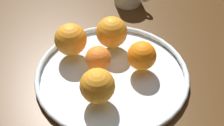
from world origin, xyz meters
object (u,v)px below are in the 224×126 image
(orange_back_left, at_px, (112,32))
(fruit_bowl, at_px, (112,75))
(orange_front_left, at_px, (142,56))
(orange_front_right, at_px, (97,86))
(orange_back_right, at_px, (70,40))
(orange_center, at_px, (98,59))

(orange_back_left, bearing_deg, fruit_bowl, -53.87)
(orange_front_left, distance_m, orange_back_left, 0.11)
(orange_front_right, bearing_deg, orange_front_left, 80.03)
(orange_front_right, height_order, orange_back_right, orange_back_right)
(fruit_bowl, height_order, orange_back_right, orange_back_right)
(orange_center, bearing_deg, orange_front_right, -53.51)
(orange_front_right, height_order, orange_center, orange_front_right)
(orange_front_left, xyz_separation_m, orange_front_right, (-0.02, -0.14, 0.00))
(orange_front_left, relative_size, orange_front_right, 0.90)
(fruit_bowl, distance_m, orange_front_left, 0.08)
(orange_center, bearing_deg, orange_back_left, 106.05)
(orange_back_right, bearing_deg, fruit_bowl, 0.93)
(fruit_bowl, relative_size, orange_front_right, 4.78)
(orange_front_left, xyz_separation_m, orange_back_right, (-0.17, -0.06, 0.01))
(orange_back_right, bearing_deg, orange_center, -4.08)
(orange_back_right, distance_m, orange_center, 0.09)
(fruit_bowl, height_order, orange_back_left, orange_back_left)
(fruit_bowl, xyz_separation_m, orange_front_right, (0.02, -0.08, 0.05))
(fruit_bowl, distance_m, orange_center, 0.05)
(orange_back_left, bearing_deg, orange_back_right, -127.51)
(orange_front_left, height_order, orange_front_right, orange_front_right)
(orange_front_right, relative_size, orange_back_left, 0.97)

